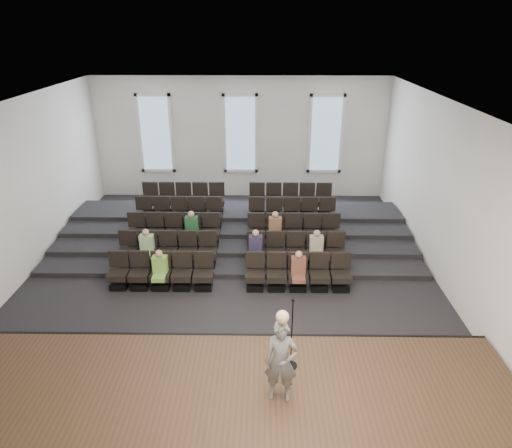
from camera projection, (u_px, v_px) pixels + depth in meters
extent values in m
plane|color=black|center=(231.00, 278.00, 13.46)|extent=(14.00, 14.00, 0.00)
cube|color=white|center=(226.00, 105.00, 11.43)|extent=(12.00, 14.00, 0.02)
cube|color=white|center=(241.00, 138.00, 18.86)|extent=(12.00, 0.04, 5.00)
cube|color=white|center=(192.00, 386.00, 6.03)|extent=(12.00, 0.04, 5.00)
cube|color=white|center=(10.00, 197.00, 12.53)|extent=(0.04, 14.00, 5.00)
cube|color=white|center=(450.00, 200.00, 12.37)|extent=(0.04, 14.00, 5.00)
cube|color=#472F1E|center=(213.00, 403.00, 8.70)|extent=(11.80, 3.60, 0.50)
cube|color=black|center=(221.00, 343.00, 10.32)|extent=(11.80, 0.06, 0.52)
cube|color=black|center=(235.00, 241.00, 15.56)|extent=(11.80, 4.80, 0.15)
cube|color=black|center=(236.00, 232.00, 16.01)|extent=(11.80, 3.75, 0.30)
cube|color=black|center=(237.00, 224.00, 16.46)|extent=(11.80, 2.70, 0.45)
cube|color=black|center=(238.00, 217.00, 16.91)|extent=(11.80, 1.65, 0.60)
cube|color=black|center=(119.00, 285.00, 12.92)|extent=(0.47, 0.43, 0.20)
cube|color=black|center=(118.00, 275.00, 12.79)|extent=(0.55, 0.50, 0.19)
cube|color=black|center=(118.00, 259.00, 12.82)|extent=(0.55, 0.08, 0.50)
cube|color=black|center=(140.00, 285.00, 12.91)|extent=(0.47, 0.43, 0.20)
cube|color=black|center=(139.00, 275.00, 12.78)|extent=(0.55, 0.50, 0.19)
cube|color=black|center=(140.00, 259.00, 12.81)|extent=(0.55, 0.08, 0.50)
cube|color=black|center=(162.00, 285.00, 12.90)|extent=(0.47, 0.43, 0.20)
cube|color=black|center=(161.00, 275.00, 12.77)|extent=(0.55, 0.50, 0.19)
cube|color=black|center=(161.00, 259.00, 12.80)|extent=(0.55, 0.08, 0.50)
cube|color=black|center=(183.00, 285.00, 12.89)|extent=(0.47, 0.43, 0.20)
cube|color=black|center=(182.00, 276.00, 12.77)|extent=(0.55, 0.50, 0.19)
cube|color=black|center=(182.00, 259.00, 12.79)|extent=(0.55, 0.08, 0.50)
cube|color=black|center=(204.00, 285.00, 12.88)|extent=(0.47, 0.43, 0.20)
cube|color=black|center=(203.00, 276.00, 12.76)|extent=(0.55, 0.50, 0.19)
cube|color=black|center=(204.00, 259.00, 12.78)|extent=(0.55, 0.08, 0.50)
cube|color=black|center=(255.00, 286.00, 12.86)|extent=(0.47, 0.43, 0.20)
cube|color=black|center=(255.00, 276.00, 12.74)|extent=(0.55, 0.50, 0.19)
cube|color=black|center=(255.00, 260.00, 12.76)|extent=(0.55, 0.08, 0.50)
cube|color=black|center=(276.00, 286.00, 12.86)|extent=(0.47, 0.43, 0.20)
cube|color=black|center=(277.00, 276.00, 12.73)|extent=(0.55, 0.50, 0.19)
cube|color=black|center=(277.00, 260.00, 12.76)|extent=(0.55, 0.08, 0.50)
cube|color=black|center=(298.00, 286.00, 12.85)|extent=(0.47, 0.43, 0.20)
cube|color=black|center=(298.00, 276.00, 12.72)|extent=(0.55, 0.50, 0.19)
cube|color=black|center=(298.00, 260.00, 12.75)|extent=(0.55, 0.08, 0.50)
cube|color=black|center=(319.00, 286.00, 12.84)|extent=(0.47, 0.43, 0.20)
cube|color=black|center=(319.00, 277.00, 12.71)|extent=(0.55, 0.50, 0.19)
cube|color=black|center=(319.00, 260.00, 12.74)|extent=(0.55, 0.08, 0.50)
cube|color=black|center=(340.00, 286.00, 12.83)|extent=(0.47, 0.43, 0.20)
cube|color=black|center=(341.00, 277.00, 12.71)|extent=(0.55, 0.50, 0.19)
cube|color=black|center=(341.00, 260.00, 12.73)|extent=(0.55, 0.08, 0.50)
cube|color=black|center=(129.00, 262.00, 13.82)|extent=(0.47, 0.43, 0.20)
cube|color=black|center=(128.00, 253.00, 13.69)|extent=(0.55, 0.50, 0.19)
cube|color=black|center=(128.00, 238.00, 13.71)|extent=(0.55, 0.08, 0.50)
cube|color=black|center=(149.00, 262.00, 13.81)|extent=(0.47, 0.43, 0.20)
cube|color=black|center=(148.00, 253.00, 13.68)|extent=(0.55, 0.50, 0.19)
cube|color=black|center=(148.00, 238.00, 13.71)|extent=(0.55, 0.08, 0.50)
cube|color=black|center=(168.00, 262.00, 13.80)|extent=(0.47, 0.43, 0.20)
cube|color=black|center=(167.00, 253.00, 13.67)|extent=(0.55, 0.50, 0.19)
cube|color=black|center=(168.00, 238.00, 13.70)|extent=(0.55, 0.08, 0.50)
cube|color=black|center=(188.00, 263.00, 13.79)|extent=(0.47, 0.43, 0.20)
cube|color=black|center=(187.00, 253.00, 13.67)|extent=(0.55, 0.50, 0.19)
cube|color=black|center=(188.00, 238.00, 13.69)|extent=(0.55, 0.08, 0.50)
cube|color=black|center=(208.00, 263.00, 13.78)|extent=(0.47, 0.43, 0.20)
cube|color=black|center=(207.00, 254.00, 13.66)|extent=(0.55, 0.50, 0.19)
cube|color=black|center=(208.00, 238.00, 13.68)|extent=(0.55, 0.08, 0.50)
cube|color=black|center=(256.00, 263.00, 13.76)|extent=(0.47, 0.43, 0.20)
cube|color=black|center=(256.00, 254.00, 13.64)|extent=(0.55, 0.50, 0.19)
cube|color=black|center=(256.00, 239.00, 13.66)|extent=(0.55, 0.08, 0.50)
cube|color=black|center=(275.00, 263.00, 13.76)|extent=(0.47, 0.43, 0.20)
cube|color=black|center=(276.00, 254.00, 13.63)|extent=(0.55, 0.50, 0.19)
cube|color=black|center=(276.00, 239.00, 13.65)|extent=(0.55, 0.08, 0.50)
cube|color=black|center=(295.00, 263.00, 13.75)|extent=(0.47, 0.43, 0.20)
cube|color=black|center=(296.00, 254.00, 13.62)|extent=(0.55, 0.50, 0.19)
cube|color=black|center=(296.00, 239.00, 13.65)|extent=(0.55, 0.08, 0.50)
cube|color=black|center=(315.00, 263.00, 13.74)|extent=(0.47, 0.43, 0.20)
cube|color=black|center=(316.00, 254.00, 13.61)|extent=(0.55, 0.50, 0.19)
cube|color=black|center=(316.00, 239.00, 13.64)|extent=(0.55, 0.08, 0.50)
cube|color=black|center=(335.00, 264.00, 13.73)|extent=(0.47, 0.43, 0.20)
cube|color=black|center=(336.00, 254.00, 13.61)|extent=(0.55, 0.50, 0.19)
cube|color=black|center=(336.00, 239.00, 13.63)|extent=(0.55, 0.08, 0.50)
cube|color=black|center=(137.00, 242.00, 14.71)|extent=(0.47, 0.42, 0.20)
cube|color=black|center=(136.00, 234.00, 14.59)|extent=(0.55, 0.50, 0.19)
cube|color=black|center=(136.00, 219.00, 14.61)|extent=(0.55, 0.08, 0.50)
cube|color=black|center=(156.00, 242.00, 14.71)|extent=(0.47, 0.42, 0.20)
cube|color=black|center=(155.00, 234.00, 14.58)|extent=(0.55, 0.50, 0.19)
cube|color=black|center=(155.00, 219.00, 14.61)|extent=(0.55, 0.08, 0.50)
cube|color=black|center=(174.00, 243.00, 14.70)|extent=(0.47, 0.42, 0.20)
cube|color=black|center=(173.00, 234.00, 14.57)|extent=(0.55, 0.50, 0.19)
cube|color=black|center=(174.00, 220.00, 14.60)|extent=(0.55, 0.08, 0.50)
cube|color=black|center=(193.00, 243.00, 14.69)|extent=(0.47, 0.42, 0.20)
cube|color=black|center=(192.00, 234.00, 14.56)|extent=(0.55, 0.50, 0.19)
cube|color=black|center=(192.00, 220.00, 14.59)|extent=(0.55, 0.08, 0.50)
cube|color=black|center=(211.00, 243.00, 14.68)|extent=(0.47, 0.42, 0.20)
cube|color=black|center=(211.00, 234.00, 14.56)|extent=(0.55, 0.50, 0.19)
cube|color=black|center=(211.00, 220.00, 14.58)|extent=(0.55, 0.08, 0.50)
cube|color=black|center=(256.00, 243.00, 14.66)|extent=(0.47, 0.42, 0.20)
cube|color=black|center=(256.00, 234.00, 14.54)|extent=(0.55, 0.50, 0.19)
cube|color=black|center=(256.00, 220.00, 14.56)|extent=(0.55, 0.08, 0.50)
cube|color=black|center=(275.00, 243.00, 14.65)|extent=(0.47, 0.42, 0.20)
cube|color=black|center=(275.00, 235.00, 14.53)|extent=(0.55, 0.50, 0.19)
cube|color=black|center=(275.00, 220.00, 14.55)|extent=(0.55, 0.08, 0.50)
cube|color=black|center=(293.00, 243.00, 14.65)|extent=(0.47, 0.42, 0.20)
cube|color=black|center=(294.00, 235.00, 14.52)|extent=(0.55, 0.50, 0.19)
cube|color=black|center=(294.00, 220.00, 14.55)|extent=(0.55, 0.08, 0.50)
cube|color=black|center=(312.00, 244.00, 14.64)|extent=(0.47, 0.42, 0.20)
cube|color=black|center=(313.00, 235.00, 14.51)|extent=(0.55, 0.50, 0.19)
cube|color=black|center=(313.00, 220.00, 14.54)|extent=(0.55, 0.08, 0.50)
cube|color=black|center=(331.00, 244.00, 14.63)|extent=(0.47, 0.42, 0.20)
cube|color=black|center=(331.00, 235.00, 14.50)|extent=(0.55, 0.50, 0.19)
cube|color=black|center=(331.00, 220.00, 14.53)|extent=(0.55, 0.08, 0.50)
cube|color=black|center=(144.00, 225.00, 15.61)|extent=(0.47, 0.42, 0.20)
cube|color=black|center=(143.00, 217.00, 15.49)|extent=(0.55, 0.50, 0.19)
cube|color=black|center=(144.00, 203.00, 15.51)|extent=(0.55, 0.08, 0.50)
cube|color=black|center=(162.00, 225.00, 15.60)|extent=(0.47, 0.42, 0.20)
cube|color=black|center=(161.00, 217.00, 15.48)|extent=(0.55, 0.50, 0.19)
cube|color=black|center=(161.00, 203.00, 15.50)|extent=(0.55, 0.08, 0.50)
cube|color=black|center=(179.00, 225.00, 15.60)|extent=(0.47, 0.42, 0.20)
cube|color=black|center=(179.00, 217.00, 15.47)|extent=(0.55, 0.50, 0.19)
cube|color=black|center=(179.00, 203.00, 15.50)|extent=(0.55, 0.08, 0.50)
cube|color=black|center=(197.00, 225.00, 15.59)|extent=(0.47, 0.42, 0.20)
cube|color=black|center=(196.00, 217.00, 15.46)|extent=(0.55, 0.50, 0.19)
cube|color=black|center=(196.00, 203.00, 15.49)|extent=(0.55, 0.08, 0.50)
cube|color=black|center=(214.00, 225.00, 15.58)|extent=(0.47, 0.42, 0.20)
cube|color=black|center=(214.00, 217.00, 15.45)|extent=(0.55, 0.50, 0.19)
cube|color=black|center=(214.00, 203.00, 15.48)|extent=(0.55, 0.08, 0.50)
cube|color=black|center=(257.00, 226.00, 15.56)|extent=(0.47, 0.42, 0.20)
cube|color=black|center=(257.00, 217.00, 15.43)|extent=(0.55, 0.50, 0.19)
cube|color=black|center=(257.00, 204.00, 15.46)|extent=(0.55, 0.08, 0.50)
cube|color=black|center=(274.00, 226.00, 15.55)|extent=(0.47, 0.42, 0.20)
cube|color=black|center=(274.00, 217.00, 15.43)|extent=(0.55, 0.50, 0.19)
cube|color=black|center=(274.00, 204.00, 15.45)|extent=(0.55, 0.08, 0.50)
cube|color=black|center=(292.00, 226.00, 15.54)|extent=(0.47, 0.42, 0.20)
cube|color=black|center=(292.00, 217.00, 15.42)|extent=(0.55, 0.50, 0.19)
cube|color=black|center=(292.00, 204.00, 15.44)|extent=(0.55, 0.08, 0.50)
cube|color=black|center=(309.00, 226.00, 15.54)|extent=(0.47, 0.42, 0.20)
cube|color=black|center=(310.00, 218.00, 15.41)|extent=(0.55, 0.50, 0.19)
cube|color=black|center=(310.00, 204.00, 15.44)|extent=(0.55, 0.08, 0.50)
cube|color=black|center=(327.00, 226.00, 15.53)|extent=(0.47, 0.42, 0.20)
cube|color=black|center=(328.00, 218.00, 15.40)|extent=(0.55, 0.50, 0.19)
cube|color=black|center=(327.00, 204.00, 15.43)|extent=(0.55, 0.08, 0.50)
cube|color=black|center=(151.00, 209.00, 16.51)|extent=(0.47, 0.42, 0.20)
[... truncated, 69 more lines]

